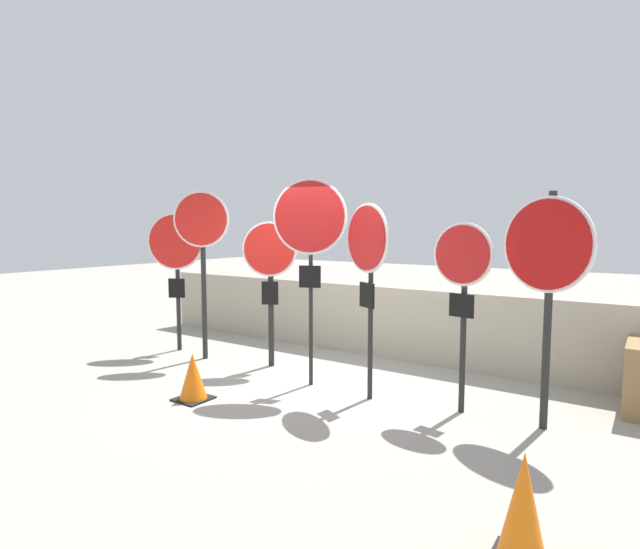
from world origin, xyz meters
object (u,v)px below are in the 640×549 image
Objects in this scene: stop_sign_3 at (310,229)px; stop_sign_4 at (368,255)px; stop_sign_1 at (202,238)px; stop_sign_2 at (270,267)px; stop_sign_0 at (176,253)px; traffic_cone_1 at (193,377)px; stop_sign_5 at (463,276)px; stop_sign_6 at (547,262)px; traffic_cone_0 at (523,509)px.

stop_sign_3 is 0.89m from stop_sign_4.
stop_sign_1 reaches higher than stop_sign_2.
stop_sign_0 is 4.06× the size of traffic_cone_1.
stop_sign_6 reaches higher than stop_sign_5.
stop_sign_2 is at bearing -162.51° from stop_sign_6.
stop_sign_3 is 2.71m from stop_sign_6.
stop_sign_2 is at bearing -19.43° from stop_sign_1.
stop_sign_2 is 0.80× the size of stop_sign_3.
stop_sign_2 reaches higher than traffic_cone_1.
stop_sign_6 is (1.86, 0.20, -0.02)m from stop_sign_4.
stop_sign_4 is at bearing -24.68° from stop_sign_3.
stop_sign_5 is (1.04, 0.18, -0.20)m from stop_sign_4.
stop_sign_1 is at bearing -158.71° from stop_sign_6.
stop_sign_0 is at bearing 154.76° from stop_sign_2.
stop_sign_4 is (2.91, -0.19, -0.15)m from stop_sign_1.
stop_sign_0 is 0.88× the size of stop_sign_1.
traffic_cone_0 is (5.81, -2.32, -1.26)m from stop_sign_0.
stop_sign_5 is 3.25m from traffic_cone_1.
stop_sign_4 is 3.24m from traffic_cone_0.
stop_sign_6 is at bearing 20.78° from traffic_cone_1.
traffic_cone_1 is (1.24, -1.33, -1.57)m from stop_sign_1.
stop_sign_6 is (2.69, 0.16, -0.32)m from stop_sign_3.
stop_sign_4 reaches higher than stop_sign_5.
traffic_cone_1 is at bearing -144.35° from stop_sign_5.
stop_sign_4 is 1.08m from stop_sign_5.
stop_sign_3 is 4.73× the size of traffic_cone_1.
stop_sign_5 is at bearing 116.92° from traffic_cone_0.
stop_sign_4 is at bearing 34.39° from traffic_cone_1.
stop_sign_4 reaches higher than stop_sign_0.
stop_sign_4 is at bearing -160.45° from stop_sign_5.
stop_sign_3 is at bearing -50.79° from stop_sign_2.
stop_sign_5 is at bearing -33.83° from stop_sign_2.
stop_sign_6 reaches higher than stop_sign_4.
stop_sign_1 is at bearing -156.54° from stop_sign_4.
stop_sign_6 is at bearing -32.51° from stop_sign_2.
stop_sign_2 is 1.97m from traffic_cone_1.
traffic_cone_0 is 3.92m from traffic_cone_1.
stop_sign_4 is at bearing -34.27° from stop_sign_0.
stop_sign_1 is 1.22× the size of stop_sign_2.
stop_sign_0 is 2.87m from stop_sign_3.
stop_sign_4 is (0.83, -0.04, -0.30)m from stop_sign_3.
stop_sign_6 reaches higher than traffic_cone_0.
traffic_cone_1 is at bearing 167.28° from traffic_cone_0.
stop_sign_2 is 1.87m from stop_sign_4.
stop_sign_2 is 4.78m from traffic_cone_0.
stop_sign_0 is at bearing -160.07° from stop_sign_6.
stop_sign_3 reaches higher than traffic_cone_1.
traffic_cone_0 is at bearing -51.09° from stop_sign_0.
stop_sign_6 is 4.02m from traffic_cone_1.
traffic_cone_0 is at bearing -12.72° from traffic_cone_1.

